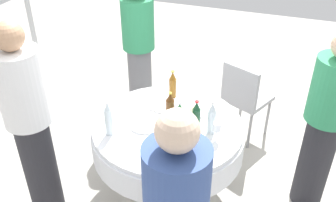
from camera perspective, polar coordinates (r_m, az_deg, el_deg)
ground_plane at (r=3.52m, az=0.00°, el=-13.24°), size 10.00×10.00×0.00m
dining_table at (r=3.13m, az=0.00°, el=-5.71°), size 1.24×1.24×0.74m
bottle_dark_green_west at (r=2.91m, az=4.29°, el=-2.33°), size 0.06×0.06×0.27m
bottle_amber_south at (r=3.32m, az=0.71°, el=2.45°), size 0.06×0.06×0.26m
bottle_brown_inner at (r=3.00m, az=0.33°, el=-1.03°), size 0.07×0.07×0.27m
bottle_clear_east at (r=2.89m, az=6.62°, el=-2.61°), size 0.06×0.06×0.28m
bottle_clear_left at (r=2.88m, az=-8.94°, el=-2.77°), size 0.06×0.06×0.29m
bottle_green_front at (r=2.87m, az=1.75°, el=-2.68°), size 0.07×0.07×0.28m
wine_glass_east at (r=2.82m, az=0.84°, el=-4.26°), size 0.07×0.07×0.13m
wine_glass_left at (r=2.83m, az=7.41°, el=-3.95°), size 0.07×0.07×0.15m
plate_right at (r=3.02m, az=-3.38°, el=-3.58°), size 0.25×0.25×0.02m
plate_north at (r=3.17m, az=3.97°, el=-1.51°), size 0.21×0.21×0.04m
plate_mid at (r=2.69m, az=1.18°, el=-8.63°), size 0.23×0.23×0.04m
fork_south at (r=3.08m, az=-8.92°, el=-3.21°), size 0.10×0.16×0.00m
fork_inner at (r=3.39m, az=-3.60°, el=0.82°), size 0.13×0.15×0.00m
fork_east at (r=3.21m, az=-6.41°, el=-1.39°), size 0.16×0.12×0.00m
folded_napkin at (r=3.22m, az=-0.90°, el=-0.84°), size 0.21×0.21×0.02m
person_west at (r=3.15m, az=22.62°, el=-3.08°), size 0.34×0.34×1.57m
person_south at (r=2.97m, az=-20.07°, el=-3.35°), size 0.34×0.34×1.68m
person_inner at (r=4.07m, az=-4.42°, el=7.97°), size 0.34×0.34×1.59m
chair_front at (r=3.89m, az=11.39°, el=0.82°), size 0.53×0.53×0.87m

